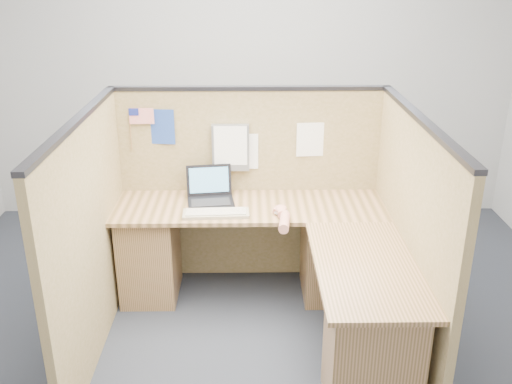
{
  "coord_description": "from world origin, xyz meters",
  "views": [
    {
      "loc": [
        -0.01,
        -3.1,
        2.37
      ],
      "look_at": [
        0.04,
        0.5,
        0.91
      ],
      "focal_mm": 40.0,
      "sensor_mm": 36.0,
      "label": 1
    }
  ],
  "objects_px": {
    "l_desk": "(277,273)",
    "mouse": "(281,212)",
    "keyboard": "(216,213)",
    "laptop": "(211,193)"
  },
  "relations": [
    {
      "from": "mouse",
      "to": "l_desk",
      "type": "bearing_deg",
      "value": -97.49
    },
    {
      "from": "mouse",
      "to": "laptop",
      "type": "bearing_deg",
      "value": 152.06
    },
    {
      "from": "l_desk",
      "to": "mouse",
      "type": "xyz_separation_m",
      "value": [
        0.03,
        0.22,
        0.36
      ]
    },
    {
      "from": "keyboard",
      "to": "mouse",
      "type": "height_order",
      "value": "mouse"
    },
    {
      "from": "laptop",
      "to": "keyboard",
      "type": "height_order",
      "value": "laptop"
    },
    {
      "from": "keyboard",
      "to": "mouse",
      "type": "xyz_separation_m",
      "value": [
        0.45,
        0.0,
        0.01
      ]
    },
    {
      "from": "laptop",
      "to": "mouse",
      "type": "height_order",
      "value": "laptop"
    },
    {
      "from": "l_desk",
      "to": "laptop",
      "type": "relative_size",
      "value": 5.41
    },
    {
      "from": "l_desk",
      "to": "laptop",
      "type": "xyz_separation_m",
      "value": [
        -0.47,
        0.49,
        0.4
      ]
    },
    {
      "from": "l_desk",
      "to": "mouse",
      "type": "distance_m",
      "value": 0.42
    }
  ]
}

